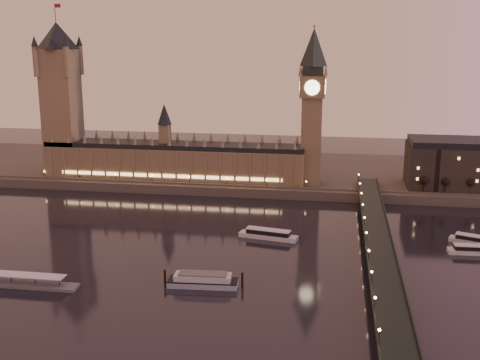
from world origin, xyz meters
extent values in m
plane|color=black|center=(0.00, 0.00, 0.00)|extent=(700.00, 700.00, 0.00)
cube|color=#423D35|center=(30.00, 165.00, 3.00)|extent=(560.00, 130.00, 6.00)
cube|color=brown|center=(-40.00, 121.00, 17.00)|extent=(180.00, 26.00, 22.00)
cube|color=black|center=(-40.00, 121.00, 29.60)|extent=(180.00, 22.00, 3.20)
cube|color=#FFCC7F|center=(-40.00, 107.50, 11.00)|extent=(153.00, 0.25, 2.20)
cube|color=brown|center=(-120.00, 121.00, 50.00)|extent=(22.00, 22.00, 88.00)
cone|color=black|center=(-120.00, 121.00, 103.00)|extent=(31.68, 31.68, 18.00)
cylinder|color=black|center=(-120.00, 121.00, 118.00)|extent=(0.44, 0.44, 12.00)
cube|color=maroon|center=(-117.80, 121.00, 122.50)|extent=(4.00, 0.15, 2.50)
cube|color=brown|center=(54.00, 121.00, 35.00)|extent=(13.00, 13.00, 58.00)
cube|color=brown|center=(54.00, 121.00, 71.00)|extent=(16.00, 16.00, 14.00)
cylinder|color=#FFEAA5|center=(54.00, 112.82, 71.00)|extent=(9.60, 0.35, 9.60)
cylinder|color=#FFEAA5|center=(45.82, 121.00, 71.00)|extent=(0.35, 9.60, 9.60)
cube|color=black|center=(54.00, 121.00, 81.00)|extent=(13.00, 13.00, 6.00)
cone|color=black|center=(54.00, 121.00, 96.00)|extent=(17.68, 17.68, 24.00)
sphere|color=gold|center=(54.00, 121.00, 109.00)|extent=(2.00, 2.00, 2.00)
cube|color=black|center=(92.00, 0.00, 8.00)|extent=(13.00, 260.00, 2.00)
cube|color=black|center=(85.70, 0.00, 9.50)|extent=(0.60, 260.00, 1.00)
cube|color=black|center=(98.30, 0.00, 9.50)|extent=(0.60, 260.00, 1.00)
cylinder|color=black|center=(126.88, 109.00, 10.02)|extent=(0.70, 0.70, 8.04)
sphere|color=black|center=(126.88, 109.00, 14.21)|extent=(5.36, 5.36, 5.36)
cylinder|color=black|center=(139.70, 109.00, 10.02)|extent=(0.70, 0.70, 8.04)
sphere|color=black|center=(139.70, 109.00, 14.21)|extent=(5.36, 5.36, 5.36)
cylinder|color=black|center=(152.52, 109.00, 10.02)|extent=(0.70, 0.70, 8.04)
sphere|color=black|center=(152.52, 109.00, 14.21)|extent=(5.36, 5.36, 5.36)
cube|color=silver|center=(36.99, 23.89, 1.13)|extent=(31.66, 12.54, 2.27)
cube|color=black|center=(36.99, 23.89, 3.40)|extent=(23.53, 9.81, 2.27)
cube|color=silver|center=(36.99, 23.89, 4.75)|extent=(24.19, 10.19, 0.41)
cube|color=silver|center=(141.91, 32.15, 1.03)|extent=(24.93, 14.83, 2.07)
cube|color=black|center=(141.91, 32.15, 3.10)|extent=(18.63, 11.42, 2.07)
cube|color=silver|center=(141.91, 32.15, 4.32)|extent=(19.18, 11.83, 0.38)
cube|color=silver|center=(137.65, 17.37, 1.03)|extent=(22.84, 7.16, 2.07)
cube|color=black|center=(137.65, 17.37, 3.10)|extent=(16.92, 5.79, 2.07)
cube|color=silver|center=(137.65, 17.37, 4.33)|extent=(17.38, 6.05, 0.38)
cube|color=#8D98B3|center=(16.56, -41.32, 1.20)|extent=(30.14, 10.30, 2.41)
cube|color=black|center=(16.56, -41.32, 2.64)|extent=(30.14, 10.30, 0.46)
cube|color=silver|center=(16.56, -41.32, 4.08)|extent=(24.53, 9.00, 2.41)
cube|color=#595B5E|center=(16.56, -41.32, 5.61)|extent=(20.77, 7.83, 0.65)
cylinder|color=black|center=(-0.08, -41.43, 3.15)|extent=(1.02, 1.02, 6.30)
cylinder|color=black|center=(33.20, -39.21, 3.15)|extent=(1.02, 1.02, 6.30)
cube|color=#595B5E|center=(-57.93, -53.29, 0.65)|extent=(45.79, 7.63, 1.31)
cube|color=silver|center=(-59.02, -53.29, 4.96)|extent=(37.07, 6.54, 0.33)
camera|label=1|loc=(70.15, -273.40, 104.92)|focal=45.00mm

